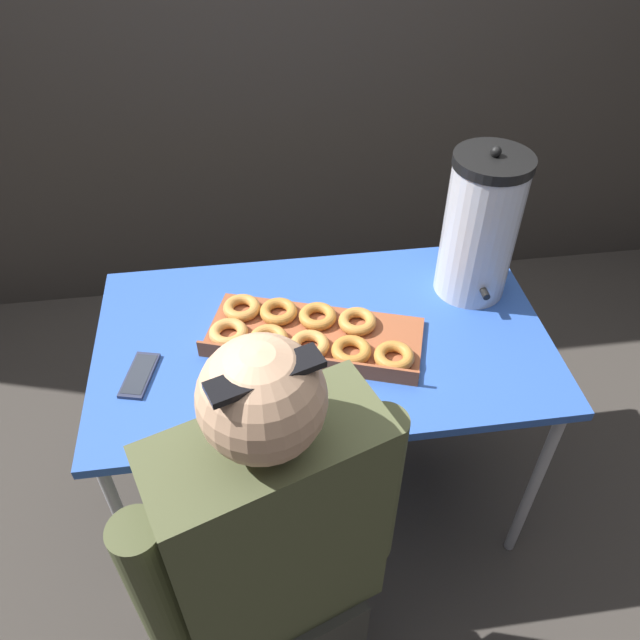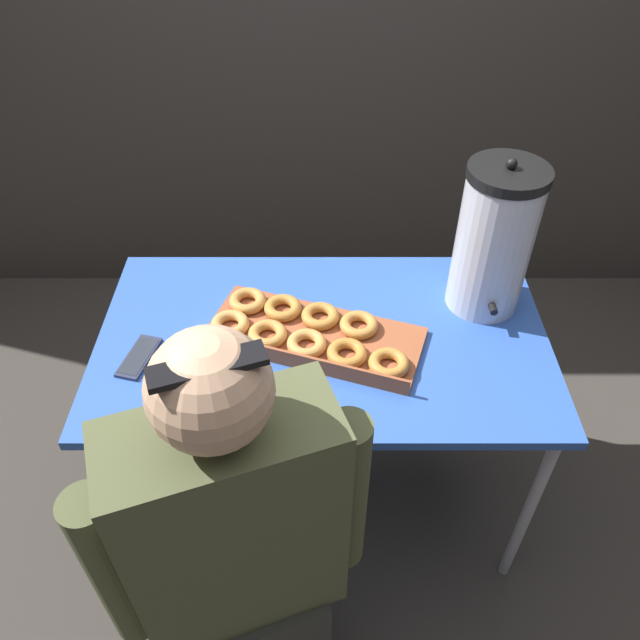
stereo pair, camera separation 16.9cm
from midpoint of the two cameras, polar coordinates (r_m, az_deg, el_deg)
ground_plane at (r=2.31m, az=2.35°, el=-14.86°), size 12.00×12.00×0.00m
back_wall at (r=2.58m, az=2.24°, el=25.90°), size 6.00×0.11×2.40m
folding_table at (r=1.77m, az=2.97°, el=-2.79°), size 1.25×0.73×0.74m
donut_box at (r=1.71m, az=1.73°, el=-1.33°), size 0.64×0.42×0.05m
coffee_urn at (r=1.79m, az=18.25°, el=6.86°), size 0.21×0.24×0.46m
cell_phone at (r=1.71m, az=-13.58°, el=-3.46°), size 0.10×0.17×0.01m
person_seated at (r=1.47m, az=-3.72°, el=-21.56°), size 0.55×0.34×1.31m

